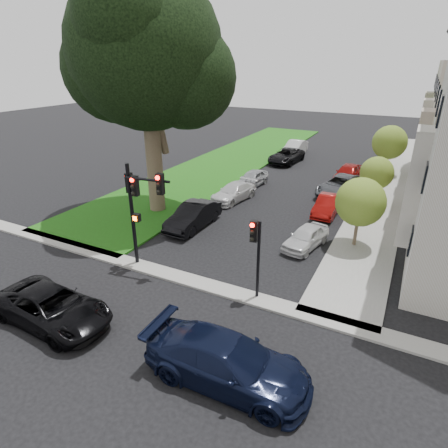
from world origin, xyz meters
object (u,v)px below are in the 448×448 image
at_px(car_parked_9, 295,148).
at_px(car_parked_0, 306,237).
at_px(traffic_signal_main, 138,198).
at_px(car_parked_6, 234,192).
at_px(small_tree_a, 360,202).
at_px(traffic_signal_secondary, 256,245).
at_px(eucalyptus, 145,52).
at_px(car_cross_near, 52,307).
at_px(car_parked_5, 193,216).
at_px(car_parked_7, 252,179).
at_px(small_tree_b, 377,173).
at_px(car_parked_2, 341,186).
at_px(small_tree_c, 390,143).
at_px(car_parked_3, 348,173).
at_px(car_parked_1, 328,205).
at_px(car_parked_8, 286,156).
at_px(car_cross_far, 227,361).

bearing_deg(car_parked_9, car_parked_0, -69.23).
height_order(traffic_signal_main, car_parked_6, traffic_signal_main).
xyz_separation_m(small_tree_a, car_parked_6, (-9.70, 3.83, -2.10)).
bearing_deg(traffic_signal_secondary, eucalyptus, 146.92).
distance_m(car_cross_near, car_parked_5, 10.92).
bearing_deg(car_cross_near, car_parked_0, -30.28).
relative_size(traffic_signal_main, car_cross_near, 1.03).
relative_size(car_parked_0, car_parked_7, 0.94).
xyz_separation_m(car_cross_near, car_parked_7, (0.09, 20.64, -0.06)).
distance_m(small_tree_b, car_parked_2, 3.17).
bearing_deg(small_tree_c, traffic_signal_main, -111.70).
xyz_separation_m(traffic_signal_main, car_parked_3, (6.82, 20.29, -3.01)).
bearing_deg(car_parked_3, car_parked_7, -138.88).
bearing_deg(car_parked_5, small_tree_a, 12.11).
relative_size(car_parked_1, car_parked_7, 1.02).
relative_size(traffic_signal_secondary, car_parked_5, 0.80).
xyz_separation_m(car_cross_near, car_parked_0, (7.40, 11.47, -0.10)).
height_order(car_cross_near, car_parked_3, car_parked_3).
height_order(car_cross_near, car_parked_8, car_cross_near).
height_order(car_parked_1, car_parked_7, car_parked_7).
distance_m(traffic_signal_secondary, car_parked_8, 25.17).
bearing_deg(car_parked_1, small_tree_b, 55.61).
relative_size(traffic_signal_secondary, car_parked_0, 1.03).
xyz_separation_m(car_cross_near, car_cross_far, (7.79, 0.51, 0.10)).
xyz_separation_m(small_tree_b, traffic_signal_secondary, (-3.20, -15.39, 0.28)).
height_order(car_parked_1, car_parked_2, car_parked_2).
distance_m(car_cross_far, car_parked_1, 16.66).
height_order(car_parked_0, car_parked_8, car_parked_8).
bearing_deg(small_tree_b, eucalyptus, -148.26).
bearing_deg(car_parked_9, car_parked_2, -55.68).
distance_m(car_parked_0, car_parked_6, 8.89).
relative_size(traffic_signal_main, car_parked_9, 1.15).
bearing_deg(car_cross_far, car_parked_0, 0.81).
height_order(car_parked_1, car_parked_9, car_parked_9).
xyz_separation_m(small_tree_c, car_parked_5, (-9.82, -18.59, -2.28)).
bearing_deg(small_tree_c, car_cross_near, -108.58).
bearing_deg(car_parked_3, car_parked_1, -83.49).
height_order(traffic_signal_main, car_parked_7, traffic_signal_main).
xyz_separation_m(traffic_signal_main, car_cross_far, (7.44, -4.96, -2.95)).
xyz_separation_m(small_tree_a, car_parked_7, (-9.83, 7.76, -2.08)).
bearing_deg(eucalyptus, car_parked_8, 77.05).
height_order(car_parked_7, car_parked_8, car_parked_8).
bearing_deg(car_cross_near, car_parked_3, -13.02).
bearing_deg(car_cross_near, car_parked_7, 2.30).
bearing_deg(small_tree_b, small_tree_a, -90.00).
xyz_separation_m(small_tree_b, car_parked_6, (-9.70, -4.10, -1.75)).
xyz_separation_m(small_tree_a, car_parked_8, (-9.77, 16.76, -2.02)).
xyz_separation_m(eucalyptus, car_parked_3, (11.02, 13.46, -9.71)).
bearing_deg(car_parked_7, car_parked_3, 39.68).
distance_m(car_parked_3, car_parked_5, 16.44).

